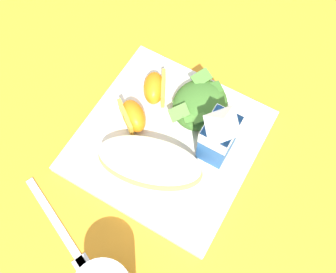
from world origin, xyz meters
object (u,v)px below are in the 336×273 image
milk_carton (219,134)px  metal_fork (64,235)px  orange_wedge_middle (134,115)px  cheesy_pizza_bread (151,163)px  orange_wedge_front (155,88)px  green_salad_pile (200,104)px  white_plate (168,141)px

milk_carton → metal_fork: (0.24, -0.14, -0.07)m
orange_wedge_middle → cheesy_pizza_bread: bearing=49.3°
orange_wedge_front → green_salad_pile: bearing=97.0°
cheesy_pizza_bread → orange_wedge_front: size_ratio=2.65×
metal_fork → milk_carton: bearing=149.9°
milk_carton → orange_wedge_front: size_ratio=1.57×
metal_fork → green_salad_pile: bearing=164.5°
white_plate → metal_fork: white_plate is taller
green_salad_pile → orange_wedge_middle: green_salad_pile is taller
white_plate → cheesy_pizza_bread: (0.06, 0.00, 0.03)m
cheesy_pizza_bread → orange_wedge_front: orange_wedge_front is taller
cheesy_pizza_bread → orange_wedge_front: bearing=-151.8°
orange_wedge_front → orange_wedge_middle: (0.06, -0.00, 0.00)m
orange_wedge_middle → milk_carton: bearing=98.2°
milk_carton → green_salad_pile: bearing=-131.6°
white_plate → cheesy_pizza_bread: cheesy_pizza_bread is taller
green_salad_pile → milk_carton: milk_carton is taller
white_plate → green_salad_pile: bearing=165.6°
white_plate → green_salad_pile: (-0.07, 0.02, 0.03)m
milk_carton → metal_fork: size_ratio=0.61×
orange_wedge_front → metal_fork: bearing=0.5°
green_salad_pile → orange_wedge_front: (0.01, -0.08, -0.00)m
milk_carton → orange_wedge_front: (-0.04, -0.14, -0.04)m
cheesy_pizza_bread → milk_carton: 0.12m
orange_wedge_front → metal_fork: orange_wedge_front is taller
orange_wedge_middle → metal_fork: size_ratio=0.39×
white_plate → milk_carton: bearing=106.6°
white_plate → orange_wedge_middle: (-0.00, -0.07, 0.03)m
metal_fork → orange_wedge_front: bearing=-179.5°
white_plate → green_salad_pile: green_salad_pile is taller
white_plate → metal_fork: (0.21, -0.06, -0.01)m
metal_fork → white_plate: bearing=164.2°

